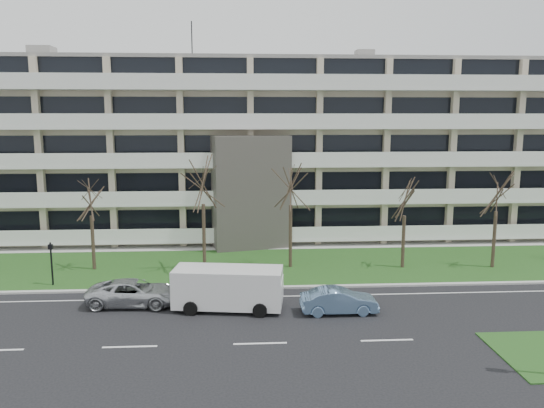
{
  "coord_description": "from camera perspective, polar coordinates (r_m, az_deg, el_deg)",
  "views": [
    {
      "loc": [
        -0.85,
        -23.28,
        10.43
      ],
      "look_at": [
        1.16,
        10.0,
        4.95
      ],
      "focal_mm": 35.0,
      "sensor_mm": 36.0,
      "label": 1
    }
  ],
  "objects": [
    {
      "name": "grass_verge",
      "position": [
        37.75,
        -2.04,
        -6.66
      ],
      "size": [
        90.0,
        10.0,
        0.06
      ],
      "primitive_type": "cube",
      "color": "#1F4A18",
      "rests_on": "ground"
    },
    {
      "name": "ground",
      "position": [
        25.53,
        -1.28,
        -14.78
      ],
      "size": [
        160.0,
        160.0,
        0.0
      ],
      "primitive_type": "plane",
      "color": "black",
      "rests_on": "ground"
    },
    {
      "name": "tree_6",
      "position": [
        39.35,
        23.1,
        1.5
      ],
      "size": [
        3.58,
        3.58,
        7.17
      ],
      "color": "#382B21",
      "rests_on": "ground"
    },
    {
      "name": "tree_5",
      "position": [
        37.38,
        14.13,
        0.93
      ],
      "size": [
        3.31,
        3.31,
        6.63
      ],
      "color": "#382B21",
      "rests_on": "ground"
    },
    {
      "name": "silver_pickup",
      "position": [
        31.06,
        -14.65,
        -9.22
      ],
      "size": [
        5.19,
        2.59,
        1.41
      ],
      "primitive_type": "imported",
      "rotation": [
        0.0,
        0.0,
        1.52
      ],
      "color": "silver",
      "rests_on": "ground"
    },
    {
      "name": "lane_edge_line",
      "position": [
        31.57,
        -1.74,
        -9.95
      ],
      "size": [
        90.0,
        0.12,
        0.01
      ],
      "primitive_type": "cube",
      "color": "white",
      "rests_on": "ground"
    },
    {
      "name": "sidewalk",
      "position": [
        43.06,
        -2.22,
        -4.63
      ],
      "size": [
        90.0,
        2.0,
        0.08
      ],
      "primitive_type": "cube",
      "color": "#B2B2AD",
      "rests_on": "ground"
    },
    {
      "name": "pedestrian_signal",
      "position": [
        35.75,
        -22.65,
        -5.41
      ],
      "size": [
        0.27,
        0.22,
        2.79
      ],
      "rotation": [
        0.0,
        0.0,
        -0.05
      ],
      "color": "black",
      "rests_on": "ground"
    },
    {
      "name": "tree_3",
      "position": [
        35.51,
        -7.46,
        2.89
      ],
      "size": [
        4.17,
        4.17,
        8.35
      ],
      "color": "#382B21",
      "rests_on": "ground"
    },
    {
      "name": "white_van",
      "position": [
        29.34,
        -4.59,
        -8.67
      ],
      "size": [
        6.15,
        3.05,
        2.29
      ],
      "rotation": [
        0.0,
        0.0,
        -0.14
      ],
      "color": "white",
      "rests_on": "ground"
    },
    {
      "name": "apartment_building",
      "position": [
        48.69,
        -2.47,
        6.01
      ],
      "size": [
        60.5,
        15.1,
        18.75
      ],
      "color": "beige",
      "rests_on": "ground"
    },
    {
      "name": "tree_4",
      "position": [
        36.22,
        2.03,
        2.61
      ],
      "size": [
        3.98,
        3.98,
        7.96
      ],
      "color": "#382B21",
      "rests_on": "ground"
    },
    {
      "name": "tree_2",
      "position": [
        37.8,
        -18.96,
        0.99
      ],
      "size": [
        3.39,
        3.39,
        6.79
      ],
      "color": "#382B21",
      "rests_on": "ground"
    },
    {
      "name": "blue_sedan",
      "position": [
        29.13,
        7.21,
        -10.29
      ],
      "size": [
        4.14,
        1.48,
        1.36
      ],
      "primitive_type": "imported",
      "rotation": [
        0.0,
        0.0,
        1.58
      ],
      "color": "#6D93BE",
      "rests_on": "ground"
    },
    {
      "name": "curb",
      "position": [
        32.97,
        -1.82,
        -9.0
      ],
      "size": [
        90.0,
        0.35,
        0.12
      ],
      "primitive_type": "cube",
      "color": "#B2B2AD",
      "rests_on": "ground"
    }
  ]
}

